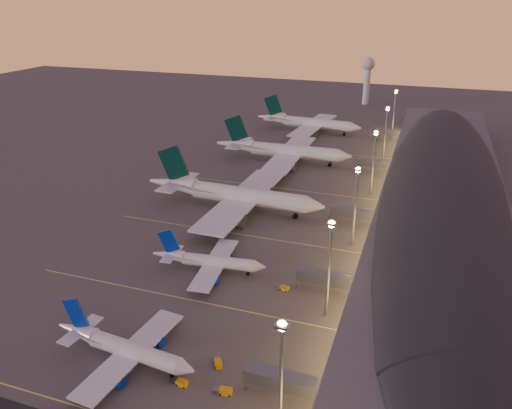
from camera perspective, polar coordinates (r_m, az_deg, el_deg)
The scene contains 14 objects.
ground at distance 137.46m, azimuth -7.07°, elevation -9.56°, with size 700.00×700.00×0.00m, color #44413F.
airliner_narrow_south at distance 115.21m, azimuth -14.91°, elevation -15.55°, with size 35.54×31.88×12.69m.
airliner_narrow_north at distance 143.82m, azimuth -5.47°, elevation -6.45°, with size 33.69×30.26×12.03m.
airliner_wide_near at distance 182.39m, azimuth -2.64°, elevation 1.14°, with size 69.00×62.71×22.12m.
airliner_wide_mid at distance 235.38m, azimuth 3.03°, elevation 6.17°, with size 65.57×59.53×21.03m.
airliner_wide_far at distance 290.03m, azimuth 5.96°, elevation 9.27°, with size 62.24×56.94×19.90m.
terminal_building at distance 187.22m, azimuth 20.50°, elevation 1.25°, with size 56.35×255.00×17.46m.
light_masts at distance 177.94m, azimuth 12.59°, elevation 4.10°, with size 2.20×217.20×25.90m.
radar_tower at distance 369.19m, azimuth 12.65°, elevation 14.47°, with size 9.00×9.00×32.50m.
lane_markings at distance 169.50m, azimuth -1.20°, elevation -2.71°, with size 90.00×180.36×0.00m.
baggage_tug_a at distance 106.31m, azimuth -3.76°, elevation -20.51°, with size 4.01×2.06×1.14m.
baggage_tug_b at distance 109.02m, azimuth -8.67°, elevation -19.46°, with size 3.69×1.80×1.07m.
baggage_tug_c at distance 136.29m, azimuth 3.10°, elevation -9.47°, with size 3.76×2.13×1.06m.
baggage_tug_d at distance 112.69m, azimuth -4.38°, elevation -17.53°, with size 3.28×3.95×1.12m.
Camera 1 is at (53.54, -102.93, 73.73)m, focal length 35.00 mm.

